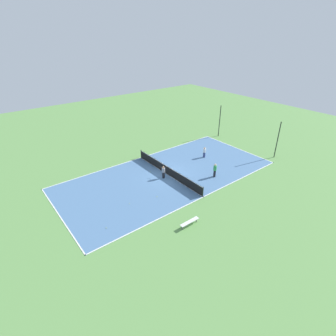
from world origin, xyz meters
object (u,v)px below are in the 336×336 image
(bench, at_px, (190,222))
(tennis_ball_midcourt, at_px, (157,197))
(player_far_green, at_px, (215,169))
(player_near_white, at_px, (204,152))
(tennis_ball_left_sideline, at_px, (151,172))
(fence_post_back_left, at_px, (220,121))
(player_baseline_gray, at_px, (163,171))
(tennis_ball_right_alley, at_px, (130,204))
(tennis_ball_far_baseline, at_px, (106,228))
(fence_post_back_right, at_px, (277,140))
(tennis_net, at_px, (168,170))

(bench, height_order, tennis_ball_midcourt, bench)
(player_far_green, relative_size, player_near_white, 1.15)
(tennis_ball_midcourt, bearing_deg, bench, -3.64)
(tennis_ball_left_sideline, relative_size, fence_post_back_left, 0.01)
(player_baseline_gray, height_order, player_near_white, player_baseline_gray)
(player_far_green, relative_size, tennis_ball_right_alley, 24.08)
(tennis_ball_left_sideline, bearing_deg, tennis_ball_far_baseline, -56.14)
(player_baseline_gray, distance_m, fence_post_back_right, 15.60)
(tennis_ball_midcourt, bearing_deg, fence_post_back_left, 113.92)
(tennis_net, distance_m, tennis_ball_midcourt, 4.72)
(fence_post_back_left, bearing_deg, tennis_ball_left_sideline, -78.18)
(tennis_ball_right_alley, bearing_deg, tennis_ball_far_baseline, -61.49)
(fence_post_back_right, bearing_deg, bench, -79.87)
(tennis_net, distance_m, tennis_ball_far_baseline, 10.64)
(tennis_ball_far_baseline, bearing_deg, tennis_ball_left_sideline, 123.86)
(tennis_net, relative_size, tennis_ball_far_baseline, 168.53)
(tennis_ball_right_alley, bearing_deg, tennis_ball_midcourt, 76.07)
(player_baseline_gray, xyz_separation_m, tennis_ball_right_alley, (1.98, -5.63, -0.79))
(tennis_ball_right_alley, bearing_deg, bench, 22.61)
(player_near_white, bearing_deg, fence_post_back_left, 95.35)
(player_baseline_gray, bearing_deg, player_near_white, -76.16)
(tennis_ball_midcourt, relative_size, tennis_ball_far_baseline, 1.00)
(bench, distance_m, tennis_ball_far_baseline, 7.12)
(bench, distance_m, fence_post_back_left, 22.29)
(tennis_net, distance_m, fence_post_back_left, 14.90)
(tennis_net, relative_size, bench, 5.98)
(bench, distance_m, fence_post_back_right, 18.36)
(tennis_ball_far_baseline, height_order, fence_post_back_left, fence_post_back_left)
(bench, relative_size, tennis_ball_far_baseline, 28.17)
(player_baseline_gray, height_order, fence_post_back_right, fence_post_back_right)
(tennis_ball_left_sideline, bearing_deg, tennis_ball_right_alley, -53.03)
(player_near_white, xyz_separation_m, tennis_ball_midcourt, (3.67, -10.33, -0.76))
(player_baseline_gray, relative_size, player_far_green, 0.89)
(tennis_net, height_order, bench, tennis_net)
(player_far_green, bearing_deg, player_baseline_gray, -161.79)
(player_near_white, xyz_separation_m, tennis_ball_right_alley, (2.97, -13.12, -0.76))
(tennis_ball_right_alley, xyz_separation_m, tennis_ball_midcourt, (0.69, 2.79, 0.00))
(bench, xyz_separation_m, player_near_white, (-8.88, 10.66, 0.42))
(tennis_ball_right_alley, bearing_deg, tennis_ball_left_sideline, 126.97)
(tennis_ball_right_alley, distance_m, tennis_ball_midcourt, 2.88)
(tennis_ball_left_sideline, distance_m, fence_post_back_right, 16.74)
(player_near_white, bearing_deg, player_baseline_gray, -106.72)
(player_near_white, distance_m, fence_post_back_left, 8.55)
(tennis_ball_left_sideline, relative_size, fence_post_back_right, 0.01)
(player_baseline_gray, xyz_separation_m, player_far_green, (3.39, 4.75, 0.10))
(player_near_white, bearing_deg, player_far_green, -56.31)
(player_baseline_gray, distance_m, player_near_white, 7.56)
(tennis_ball_left_sideline, relative_size, tennis_ball_midcourt, 1.00)
(fence_post_back_left, height_order, fence_post_back_right, same)
(fence_post_back_left, bearing_deg, bench, -54.03)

